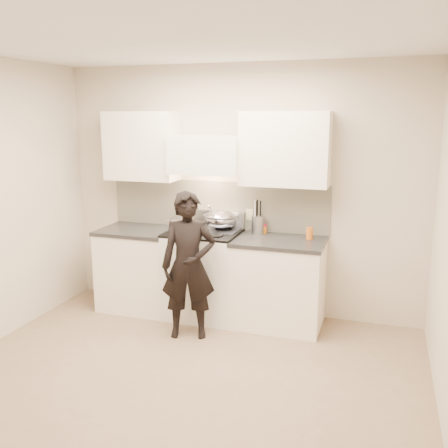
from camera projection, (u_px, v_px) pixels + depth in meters
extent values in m
plane|color=#897059|center=(179.00, 383.00, 4.11)|extent=(4.00, 4.00, 0.00)
cube|color=#C3B39B|center=(239.00, 191.00, 5.45)|extent=(4.00, 0.04, 2.70)
cube|color=#C3B39B|center=(17.00, 303.00, 2.20)|extent=(4.00, 0.04, 2.70)
cube|color=silver|center=(171.00, 39.00, 3.54)|extent=(4.00, 3.50, 0.02)
cube|color=beige|center=(217.00, 205.00, 5.55)|extent=(2.50, 0.02, 0.53)
cube|color=#AAAAAA|center=(212.00, 219.00, 5.56)|extent=(0.76, 0.08, 0.20)
cube|color=white|center=(207.00, 155.00, 5.27)|extent=(0.76, 0.40, 0.40)
cylinder|color=#B0ADC0|center=(201.00, 174.00, 5.14)|extent=(0.66, 0.02, 0.02)
cube|color=white|center=(285.00, 149.00, 5.04)|extent=(0.90, 0.33, 0.75)
cube|color=white|center=(141.00, 146.00, 5.52)|extent=(0.80, 0.33, 0.75)
cube|color=beige|center=(250.00, 214.00, 5.44)|extent=(0.08, 0.01, 0.12)
cube|color=white|center=(204.00, 275.00, 5.43)|extent=(0.76, 0.65, 0.92)
cube|color=black|center=(203.00, 233.00, 5.33)|extent=(0.76, 0.65, 0.02)
cube|color=silver|center=(221.00, 230.00, 5.39)|extent=(0.36, 0.34, 0.01)
cylinder|color=#B0ADC0|center=(193.00, 253.00, 5.09)|extent=(0.62, 0.02, 0.02)
cylinder|color=black|center=(182.00, 233.00, 5.24)|extent=(0.18, 0.18, 0.01)
cylinder|color=black|center=(215.00, 235.00, 5.13)|extent=(0.18, 0.18, 0.01)
cylinder|color=black|center=(193.00, 227.00, 5.52)|extent=(0.18, 0.18, 0.01)
cylinder|color=black|center=(224.00, 229.00, 5.41)|extent=(0.18, 0.18, 0.01)
cube|color=white|center=(279.00, 284.00, 5.18)|extent=(0.90, 0.65, 0.88)
cube|color=black|center=(280.00, 241.00, 5.09)|extent=(0.92, 0.67, 0.04)
cube|color=white|center=(139.00, 270.00, 5.67)|extent=(0.80, 0.65, 0.88)
cube|color=black|center=(138.00, 230.00, 5.57)|extent=(0.82, 0.67, 0.04)
ellipsoid|color=#B0ADC0|center=(221.00, 220.00, 5.38)|extent=(0.36, 0.36, 0.20)
torus|color=#B0ADC0|center=(221.00, 215.00, 5.37)|extent=(0.38, 0.38, 0.02)
ellipsoid|color=#C9B194|center=(221.00, 220.00, 5.38)|extent=(0.21, 0.21, 0.09)
cylinder|color=white|center=(212.00, 212.00, 5.24)|extent=(0.04, 0.27, 0.19)
cylinder|color=#B0ADC0|center=(181.00, 225.00, 5.23)|extent=(0.29, 0.29, 0.15)
cube|color=#B0ADC0|center=(168.00, 220.00, 5.21)|extent=(0.05, 0.04, 0.01)
cube|color=#B0ADC0|center=(193.00, 220.00, 5.22)|extent=(0.05, 0.04, 0.01)
cylinder|color=#AAAAAA|center=(258.00, 225.00, 5.33)|extent=(0.13, 0.13, 0.19)
cylinder|color=black|center=(260.00, 216.00, 5.29)|extent=(0.02, 0.02, 0.34)
cylinder|color=white|center=(261.00, 216.00, 5.32)|extent=(0.02, 0.02, 0.34)
cylinder|color=#AAAAAA|center=(260.00, 215.00, 5.34)|extent=(0.02, 0.02, 0.34)
cylinder|color=black|center=(257.00, 215.00, 5.34)|extent=(0.02, 0.02, 0.34)
cylinder|color=#AAAAAA|center=(255.00, 215.00, 5.33)|extent=(0.02, 0.02, 0.34)
cylinder|color=white|center=(255.00, 216.00, 5.31)|extent=(0.02, 0.02, 0.34)
cylinder|color=black|center=(256.00, 216.00, 5.29)|extent=(0.02, 0.02, 0.34)
cylinder|color=#AAAAAA|center=(259.00, 216.00, 5.28)|extent=(0.02, 0.02, 0.34)
cylinder|color=#CD6111|center=(265.00, 230.00, 5.35)|extent=(0.04, 0.04, 0.07)
cylinder|color=red|center=(265.00, 225.00, 5.34)|extent=(0.04, 0.04, 0.02)
cylinder|color=#C76116|center=(310.00, 233.00, 5.09)|extent=(0.07, 0.07, 0.12)
imported|color=black|center=(189.00, 266.00, 4.85)|extent=(0.61, 0.49, 1.46)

